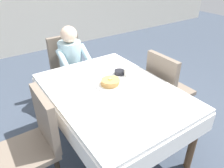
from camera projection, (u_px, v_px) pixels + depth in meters
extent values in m
plane|color=#3D4756|center=(112.00, 145.00, 2.45)|extent=(14.00, 14.00, 0.00)
cube|color=white|center=(112.00, 91.00, 2.09)|extent=(1.10, 1.50, 0.04)
cube|color=white|center=(169.00, 149.00, 1.61)|extent=(1.10, 0.01, 0.18)
cube|color=white|center=(78.00, 72.00, 2.68)|extent=(1.10, 0.01, 0.18)
cube|color=white|center=(60.00, 121.00, 1.88)|extent=(0.01, 1.50, 0.18)
cube|color=white|center=(153.00, 85.00, 2.41)|extent=(0.01, 1.50, 0.18)
cylinder|color=brown|center=(193.00, 141.00, 2.03)|extent=(0.07, 0.07, 0.70)
cylinder|color=brown|center=(47.00, 105.00, 2.53)|extent=(0.07, 0.07, 0.70)
cylinder|color=brown|center=(113.00, 82.00, 2.98)|extent=(0.07, 0.07, 0.70)
cube|color=#7A6B5B|center=(72.00, 75.00, 3.02)|extent=(0.44, 0.44, 0.05)
cube|color=#7A6B5B|center=(64.00, 53.00, 3.03)|extent=(0.44, 0.06, 0.48)
cylinder|color=#2D2319|center=(90.00, 90.00, 3.09)|extent=(0.04, 0.04, 0.40)
cylinder|color=#2D2319|center=(67.00, 98.00, 2.92)|extent=(0.04, 0.04, 0.40)
cylinder|color=#2D2319|center=(79.00, 80.00, 3.35)|extent=(0.04, 0.04, 0.40)
cylinder|color=#2D2319|center=(57.00, 87.00, 3.18)|extent=(0.04, 0.04, 0.40)
cylinder|color=silver|center=(71.00, 58.00, 2.88)|extent=(0.30, 0.30, 0.46)
sphere|color=beige|center=(69.00, 34.00, 2.69)|extent=(0.21, 0.21, 0.21)
cylinder|color=silver|center=(86.00, 54.00, 2.82)|extent=(0.08, 0.29, 0.23)
cylinder|color=silver|center=(63.00, 60.00, 2.67)|extent=(0.08, 0.29, 0.23)
cylinder|color=#383D51|center=(84.00, 91.00, 3.02)|extent=(0.10, 0.10, 0.45)
cylinder|color=#383D51|center=(74.00, 95.00, 2.94)|extent=(0.10, 0.10, 0.45)
cube|color=#7A6B5B|center=(27.00, 152.00, 1.82)|extent=(0.44, 0.44, 0.05)
cube|color=#7A6B5B|center=(45.00, 119.00, 1.78)|extent=(0.06, 0.44, 0.48)
cylinder|color=#2D2319|center=(7.00, 165.00, 1.97)|extent=(0.04, 0.04, 0.40)
cylinder|color=#2D2319|center=(45.00, 148.00, 2.15)|extent=(0.04, 0.04, 0.40)
cube|color=#7A6B5B|center=(170.00, 90.00, 2.66)|extent=(0.44, 0.44, 0.05)
cube|color=#7A6B5B|center=(161.00, 76.00, 2.43)|extent=(0.06, 0.44, 0.48)
cylinder|color=#2D2319|center=(167.00, 95.00, 2.99)|extent=(0.04, 0.04, 0.40)
cylinder|color=#2D2319|center=(188.00, 107.00, 2.73)|extent=(0.04, 0.04, 0.40)
cylinder|color=#2D2319|center=(148.00, 103.00, 2.82)|extent=(0.04, 0.04, 0.40)
cylinder|color=#2D2319|center=(169.00, 118.00, 2.56)|extent=(0.04, 0.04, 0.40)
cylinder|color=white|center=(110.00, 85.00, 2.14)|extent=(0.28, 0.28, 0.02)
cylinder|color=tan|center=(110.00, 83.00, 2.13)|extent=(0.18, 0.18, 0.02)
cylinder|color=tan|center=(110.00, 82.00, 2.12)|extent=(0.18, 0.18, 0.02)
cylinder|color=tan|center=(111.00, 80.00, 2.11)|extent=(0.19, 0.19, 0.02)
cube|color=#F4E072|center=(110.00, 79.00, 2.10)|extent=(0.03, 0.03, 0.01)
cylinder|color=white|center=(127.00, 72.00, 2.31)|extent=(0.08, 0.08, 0.08)
torus|color=white|center=(131.00, 70.00, 2.34)|extent=(0.05, 0.01, 0.05)
cylinder|color=black|center=(119.00, 72.00, 2.35)|extent=(0.11, 0.11, 0.04)
cube|color=silver|center=(95.00, 92.00, 2.04)|extent=(0.02, 0.18, 0.00)
cube|color=silver|center=(127.00, 81.00, 2.22)|extent=(0.03, 0.20, 0.00)
cube|color=silver|center=(126.00, 101.00, 1.91)|extent=(0.15, 0.05, 0.00)
cube|color=white|center=(100.00, 104.00, 1.86)|extent=(0.18, 0.13, 0.01)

